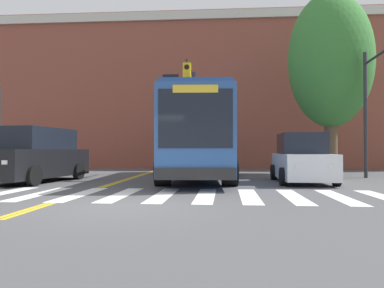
% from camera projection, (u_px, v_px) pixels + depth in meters
% --- Properties ---
extents(ground_plane, '(120.00, 120.00, 0.00)m').
position_uv_depth(ground_plane, '(118.00, 207.00, 8.47)').
color(ground_plane, '#4C4C4F').
extents(crosswalk, '(15.12, 3.73, 0.01)m').
position_uv_depth(crosswalk, '(121.00, 195.00, 10.74)').
color(crosswalk, white).
rests_on(crosswalk, ground).
extents(lane_line_yellow_inner, '(0.12, 36.00, 0.01)m').
position_uv_depth(lane_line_yellow_inner, '(157.00, 170.00, 24.79)').
color(lane_line_yellow_inner, gold).
rests_on(lane_line_yellow_inner, ground).
extents(lane_line_yellow_outer, '(0.12, 36.00, 0.01)m').
position_uv_depth(lane_line_yellow_outer, '(160.00, 170.00, 24.78)').
color(lane_line_yellow_outer, gold).
rests_on(lane_line_yellow_outer, ground).
extents(city_bus, '(3.37, 11.37, 3.54)m').
position_uv_depth(city_bus, '(197.00, 137.00, 16.89)').
color(city_bus, '#2D5699').
rests_on(city_bus, ground).
extents(car_black_near_lane, '(2.64, 5.38, 2.18)m').
position_uv_depth(car_black_near_lane, '(37.00, 156.00, 15.10)').
color(car_black_near_lane, black).
rests_on(car_black_near_lane, ground).
extents(car_white_far_lane, '(2.15, 4.45, 1.96)m').
position_uv_depth(car_white_far_lane, '(302.00, 160.00, 14.80)').
color(car_white_far_lane, white).
rests_on(car_white_far_lane, ground).
extents(traffic_light_near_corner, '(0.42, 3.89, 5.86)m').
position_uv_depth(traffic_light_near_corner, '(377.00, 89.00, 15.89)').
color(traffic_light_near_corner, '#28282D').
rests_on(traffic_light_near_corner, ground).
extents(traffic_light_overhead, '(0.34, 4.54, 5.62)m').
position_uv_depth(traffic_light_overhead, '(192.00, 99.00, 18.86)').
color(traffic_light_overhead, '#28282D').
rests_on(traffic_light_overhead, ground).
extents(street_tree_curbside_large, '(6.15, 6.09, 9.66)m').
position_uv_depth(street_tree_curbside_large, '(331.00, 61.00, 19.82)').
color(street_tree_curbside_large, brown).
rests_on(street_tree_curbside_large, ground).
extents(building_facade, '(43.33, 8.99, 11.12)m').
position_uv_depth(building_facade, '(178.00, 98.00, 30.53)').
color(building_facade, brown).
rests_on(building_facade, ground).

